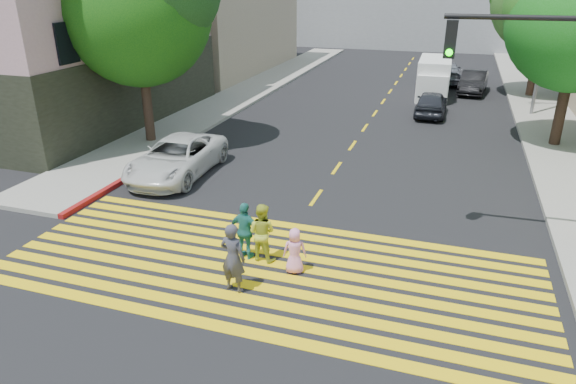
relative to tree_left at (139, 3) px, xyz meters
The scene contains 20 objects.
ground 14.08m from the tree_left, 48.85° to the right, with size 120.00×120.00×0.00m, color black.
sidewalk_left 13.60m from the tree_left, 90.28° to the left, with size 3.00×40.00×0.15m, color gray.
sidewalk_right 18.66m from the tree_left, 17.50° to the left, with size 3.00×60.00×0.15m, color gray.
curb_red 6.96m from the tree_left, 67.17° to the right, with size 0.20×8.00×0.16m, color maroon.
crosswalk 13.23m from the tree_left, 44.81° to the right, with size 13.40×5.30×0.01m.
lane_line 16.42m from the tree_left, 56.68° to the left, with size 0.12×34.40×0.01m.
building_left_pink 8.01m from the tree_left, 162.79° to the left, with size 12.10×14.10×11.00m.
building_left_tan 19.85m from the tree_left, 112.40° to the left, with size 12.00×16.00×10.00m, color tan.
tree_left is the anchor object (origin of this frame).
pedestrian_man 13.40m from the tree_left, 49.72° to the right, with size 0.63×0.41×1.71m, color #3C3C48.
pedestrian_woman 12.46m from the tree_left, 44.29° to the right, with size 0.75×0.59×1.55m, color #BFCD36.
pedestrian_child 13.41m from the tree_left, 42.22° to the right, with size 0.58×0.38×1.18m, color #F794C8.
pedestrian_extra 12.24m from the tree_left, 46.04° to the right, with size 0.91×0.38×1.55m, color #277E78.
white_sedan 6.76m from the tree_left, 46.45° to the right, with size 2.27×4.92×1.37m, color silver.
dark_car_near 15.23m from the tree_left, 38.06° to the left, with size 1.54×3.82×1.30m, color black.
silver_car 22.48m from the tree_left, 57.95° to the left, with size 1.98×4.87×1.41m, color gray.
dark_car_parked 21.09m from the tree_left, 49.05° to the left, with size 1.45×4.17×1.37m, color black.
white_van 18.08m from the tree_left, 50.60° to the left, with size 1.92×4.84×2.26m.
traffic_signal 15.96m from the tree_left, 19.27° to the right, with size 4.31×0.48×6.32m.
street_lamp 19.09m from the tree_left, 32.31° to the left, with size 2.15×0.72×9.60m.
Camera 1 is at (3.97, -9.12, 6.76)m, focal length 32.00 mm.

